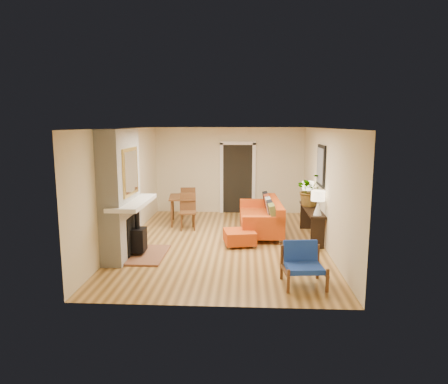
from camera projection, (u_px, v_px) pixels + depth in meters
The scene contains 10 objects.
room_shell at pixel (249, 175), 11.51m from camera, with size 6.50×6.50×6.50m.
fireplace at pixel (122, 197), 8.07m from camera, with size 1.09×1.68×2.60m.
sofa at pixel (264, 217), 10.02m from camera, with size 1.05×2.29×0.89m.
ottoman at pixel (240, 237), 8.95m from camera, with size 0.78×0.78×0.34m.
blue_chair at pixel (303, 262), 6.77m from camera, with size 0.74×0.73×0.71m.
dining_table at pixel (185, 202), 10.86m from camera, with size 0.88×1.75×0.93m.
console_table at pixel (312, 214), 9.46m from camera, with size 0.34×1.85×0.72m.
lamp_near at pixel (318, 200), 8.67m from camera, with size 0.30×0.30×0.54m.
lamp_far at pixel (308, 189), 10.09m from camera, with size 0.30×0.30×0.54m.
houseplant at pixel (310, 190), 9.63m from camera, with size 0.72×0.63×0.80m, color #1E5919.
Camera 1 is at (0.50, -8.82, 2.68)m, focal length 32.00 mm.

